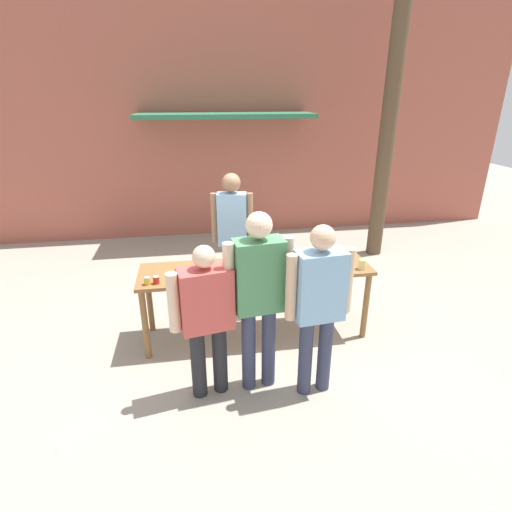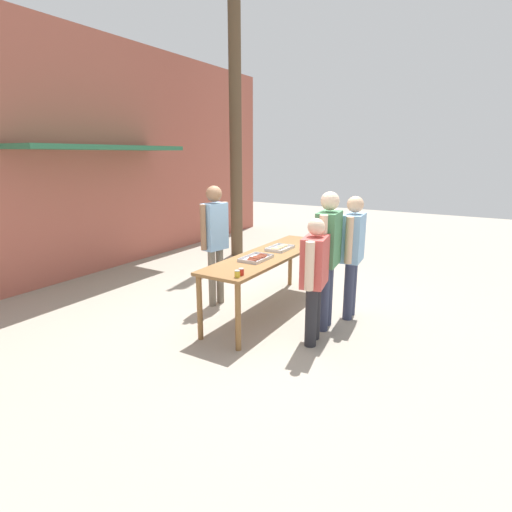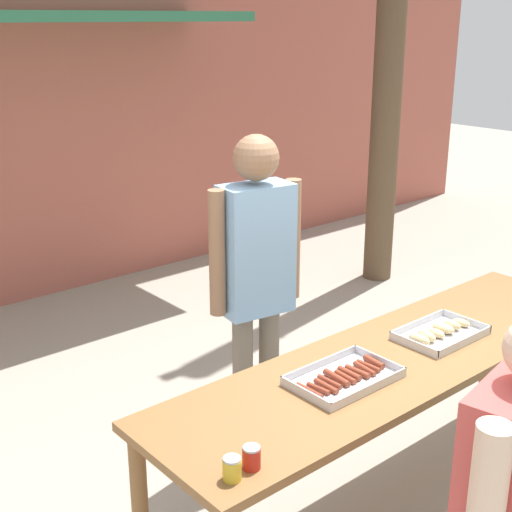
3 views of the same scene
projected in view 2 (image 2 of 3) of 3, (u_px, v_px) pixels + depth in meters
name	position (u px, v px, depth m)	size (l,w,h in m)	color
ground_plane	(269.00, 311.00, 6.01)	(24.00, 24.00, 0.00)	#A39989
building_facade_back	(84.00, 156.00, 7.43)	(12.00, 1.11, 4.50)	#A85647
serving_table	(270.00, 260.00, 5.81)	(2.69, 0.70, 0.89)	brown
food_tray_sausages	(256.00, 259.00, 5.44)	(0.48, 0.30, 0.04)	silver
food_tray_buns	(279.00, 248.00, 6.01)	(0.44, 0.29, 0.06)	silver
condiment_jar_mustard	(237.00, 274.00, 4.65)	(0.07, 0.07, 0.09)	gold
condiment_jar_ketchup	(241.00, 272.00, 4.73)	(0.07, 0.07, 0.09)	#B22319
beer_cup	(317.00, 237.00, 6.65)	(0.09, 0.09, 0.12)	#DBC67A
person_server_behind_table	(215.00, 234.00, 6.00)	(0.55, 0.27, 1.84)	#756B5B
person_customer_holding_hotdog	(315.00, 272.00, 4.79)	(0.68, 0.35, 1.56)	#232328
person_customer_with_cup	(353.00, 247.00, 5.54)	(0.65, 0.29, 1.74)	#333851
person_customer_waiting_in_line	(328.00, 249.00, 5.17)	(0.66, 0.31, 1.83)	#333851
utility_pole	(235.00, 106.00, 8.52)	(1.10, 0.27, 6.45)	brown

